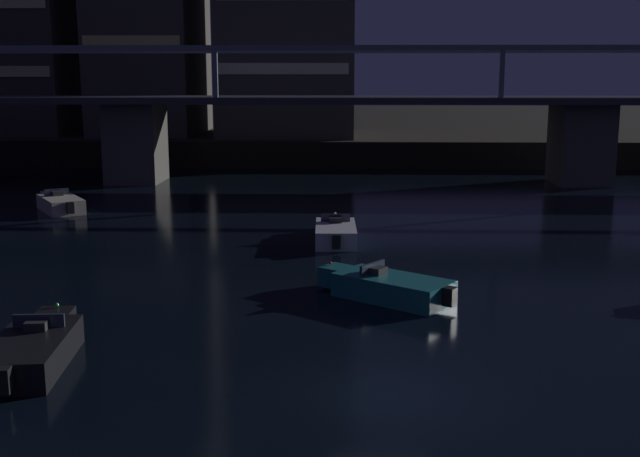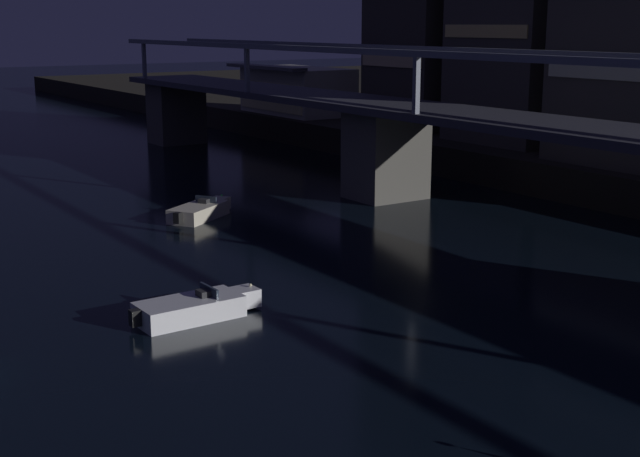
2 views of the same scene
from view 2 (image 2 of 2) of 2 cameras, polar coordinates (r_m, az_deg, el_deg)
The scene contains 4 objects.
river_bridge at distance 43.61m, azimuth 17.10°, elevation 4.18°, with size 99.53×6.40×9.38m.
waterfront_pavilion at distance 85.48m, azimuth -1.55°, elevation 9.03°, with size 12.40×7.40×4.70m.
speedboat_mid_left at distance 33.03m, azimuth -8.21°, elevation -5.17°, with size 1.89×5.20×1.16m.
speedboat_mid_center at distance 49.83m, azimuth -7.82°, elevation 1.14°, with size 3.78×4.80×1.16m.
Camera 2 is at (27.15, 4.32, 10.80)m, focal length 48.92 mm.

